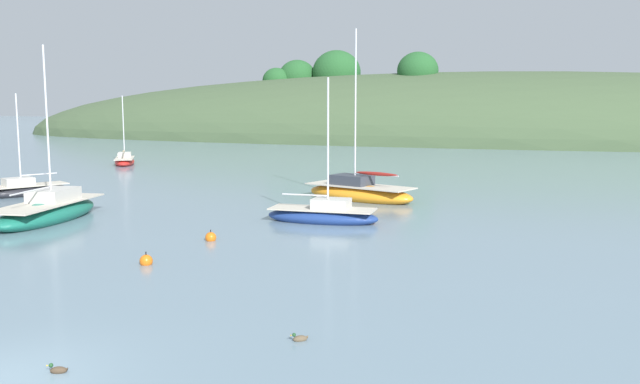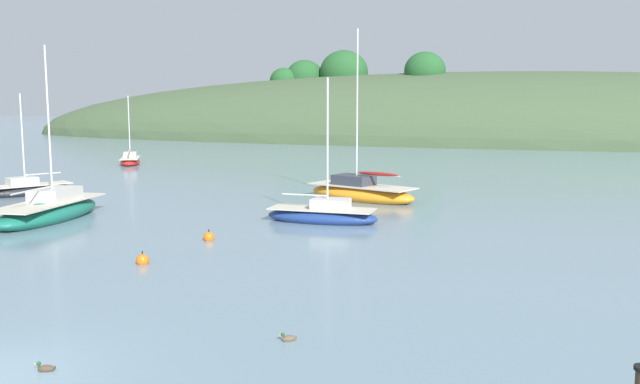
% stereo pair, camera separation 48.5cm
% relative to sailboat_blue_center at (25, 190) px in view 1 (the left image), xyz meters
% --- Properties ---
extents(far_shoreline_hill, '(150.00, 36.00, 23.08)m').
position_rel_sailboat_blue_center_xyz_m(far_shoreline_hill, '(18.69, 65.93, -0.23)').
color(far_shoreline_hill, '#425638').
rests_on(far_shoreline_hill, ground).
extents(sailboat_blue_center, '(3.96, 5.20, 6.11)m').
position_rel_sailboat_blue_center_xyz_m(sailboat_blue_center, '(0.00, 0.00, 0.00)').
color(sailboat_blue_center, '#232328').
rests_on(sailboat_blue_center, ground).
extents(sailboat_navy_dinghy, '(7.11, 4.36, 9.65)m').
position_rel_sailboat_blue_center_xyz_m(sailboat_navy_dinghy, '(19.07, 4.49, 0.09)').
color(sailboat_navy_dinghy, orange).
rests_on(sailboat_navy_dinghy, ground).
extents(sailboat_grey_yawl, '(5.27, 1.97, 6.70)m').
position_rel_sailboat_blue_center_xyz_m(sailboat_grey_yawl, '(19.35, -2.86, 0.01)').
color(sailboat_grey_yawl, navy).
rests_on(sailboat_grey_yawl, ground).
extents(sailboat_white_near, '(3.93, 5.00, 6.17)m').
position_rel_sailboat_blue_center_xyz_m(sailboat_white_near, '(-6.00, 18.62, 0.00)').
color(sailboat_white_near, red).
rests_on(sailboat_white_near, ground).
extents(sailboat_red_portside, '(3.32, 7.31, 8.26)m').
position_rel_sailboat_blue_center_xyz_m(sailboat_red_portside, '(7.14, -6.47, 0.10)').
color(sailboat_red_portside, '#196B56').
rests_on(sailboat_red_portside, ground).
extents(mooring_buoy_inner, '(0.44, 0.44, 0.54)m').
position_rel_sailboat_blue_center_xyz_m(mooring_buoy_inner, '(16.17, -12.40, -0.20)').
color(mooring_buoy_inner, orange).
rests_on(mooring_buoy_inner, ground).
extents(mooring_buoy_channel, '(0.44, 0.44, 0.54)m').
position_rel_sailboat_blue_center_xyz_m(mooring_buoy_channel, '(16.41, -8.20, -0.20)').
color(mooring_buoy_channel, orange).
rests_on(mooring_buoy_channel, ground).
extents(duck_lone_right, '(0.41, 0.29, 0.24)m').
position_rel_sailboat_blue_center_xyz_m(duck_lone_right, '(19.55, -20.82, -0.27)').
color(duck_lone_right, '#473828').
rests_on(duck_lone_right, ground).
extents(duck_trailing, '(0.39, 0.35, 0.24)m').
position_rel_sailboat_blue_center_xyz_m(duck_trailing, '(23.57, -17.58, -0.27)').
color(duck_trailing, brown).
rests_on(duck_trailing, ground).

